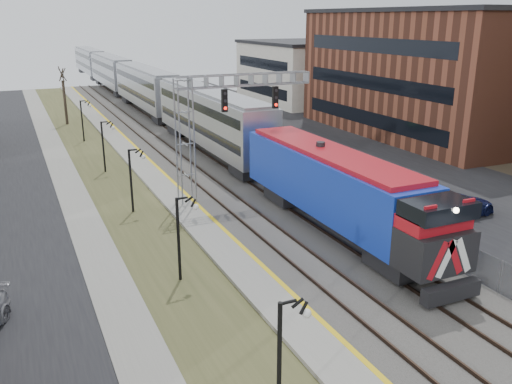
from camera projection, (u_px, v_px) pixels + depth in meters
street_west at (0, 196)px, 36.58m from camera, size 7.00×120.00×0.04m
sidewalk at (70, 187)px, 38.35m from camera, size 2.00×120.00×0.08m
grass_median at (113, 182)px, 39.53m from camera, size 4.00×120.00×0.06m
platform at (153, 176)px, 40.68m from camera, size 2.00×120.00×0.24m
ballast_bed at (215, 169)px, 42.66m from camera, size 8.00×120.00×0.20m
parking_lot at (344, 155)px, 47.40m from camera, size 16.00×120.00×0.04m
platform_edge at (164, 173)px, 40.99m from camera, size 0.24×120.00×0.01m
track_near at (191, 170)px, 41.82m from camera, size 1.58×120.00×0.15m
track_far at (233, 165)px, 43.19m from camera, size 1.58×120.00×0.15m
train at (140, 87)px, 70.07m from camera, size 3.00×108.65×5.33m
signal_gantry at (211, 117)px, 33.80m from camera, size 9.00×1.07×8.15m
lampposts at (177, 238)px, 24.44m from camera, size 0.14×62.14×4.00m
fence at (264, 155)px, 44.09m from camera, size 0.04×120.00×1.60m
buildings_east at (506, 79)px, 47.67m from camera, size 16.00×76.00×15.00m
car_lot_d at (460, 206)px, 32.51m from camera, size 5.00×2.49×1.40m
car_lot_e at (399, 187)px, 35.96m from camera, size 4.63×2.27×1.52m
car_lot_f at (285, 136)px, 51.30m from camera, size 4.88×1.74×1.60m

